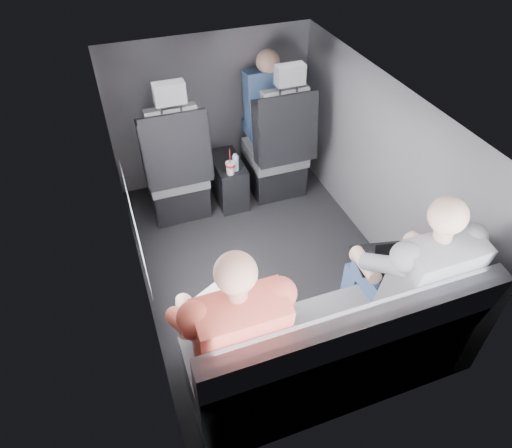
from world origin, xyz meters
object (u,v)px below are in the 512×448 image
object	(u,v)px
passenger_front_right	(267,104)
front_seat_left	(177,174)
soda_cup	(230,168)
passenger_rear_left	(232,330)
laptop_black	(392,259)
passenger_rear_right	(410,277)
laptop_white	(215,313)
rear_bench	(330,352)
front_seat_right	(278,154)
center_console	(228,180)
water_bottle	(235,163)

from	to	relation	value
passenger_front_right	front_seat_left	bearing A→B (deg)	-163.94
soda_cup	passenger_rear_left	world-z (taller)	passenger_rear_left
laptop_black	passenger_rear_right	world-z (taller)	passenger_rear_right
laptop_white	rear_bench	bearing A→B (deg)	-21.94
passenger_rear_right	passenger_front_right	bearing A→B (deg)	91.97
laptop_black	passenger_front_right	bearing A→B (deg)	91.77
laptop_black	passenger_rear_left	distance (m)	1.06
front_seat_right	center_console	size ratio (longest dim) A/B	2.64
front_seat_left	front_seat_right	xyz separation A→B (m)	(0.90, 0.00, 0.00)
rear_bench	center_console	bearing A→B (deg)	90.00
front_seat_left	front_seat_right	world-z (taller)	same
laptop_white	laptop_black	size ratio (longest dim) A/B	1.17
center_console	laptop_white	world-z (taller)	laptop_white
center_console	water_bottle	distance (m)	0.31
soda_cup	front_seat_right	bearing A→B (deg)	17.31
soda_cup	laptop_black	bearing A→B (deg)	-70.30
rear_bench	passenger_rear_right	xyz separation A→B (m)	(0.52, 0.09, 0.34)
rear_bench	laptop_white	bearing A→B (deg)	158.06
front_seat_right	laptop_white	xyz separation A→B (m)	(-1.04, -1.66, 0.24)
passenger_rear_left	passenger_rear_right	size ratio (longest dim) A/B	1.00
center_console	water_bottle	bearing A→B (deg)	-79.76
center_console	laptop_white	bearing A→B (deg)	-109.10
passenger_rear_left	laptop_black	bearing A→B (deg)	8.99
front_seat_left	laptop_black	bearing A→B (deg)	-59.83
water_bottle	passenger_front_right	bearing A→B (deg)	41.19
front_seat_right	water_bottle	bearing A→B (deg)	-165.58
water_bottle	passenger_rear_right	world-z (taller)	passenger_rear_right
center_console	laptop_white	size ratio (longest dim) A/B	0.99
front_seat_left	laptop_white	bearing A→B (deg)	-94.81
center_console	front_seat_right	bearing A→B (deg)	-5.07
front_seat_right	center_console	bearing A→B (deg)	174.93
front_seat_right	rear_bench	distance (m)	1.96
front_seat_right	water_bottle	world-z (taller)	front_seat_right
rear_bench	passenger_front_right	bearing A→B (deg)	78.33
water_bottle	passenger_rear_right	bearing A→B (deg)	-73.91
center_console	passenger_front_right	bearing A→B (deg)	26.05
water_bottle	passenger_front_right	world-z (taller)	passenger_front_right
passenger_rear_right	passenger_front_right	xyz separation A→B (m)	(-0.07, 2.07, 0.10)
soda_cup	water_bottle	world-z (taller)	soda_cup
front_seat_left	laptop_black	distance (m)	1.91
laptop_black	passenger_rear_right	xyz separation A→B (m)	(0.01, -0.17, 0.01)
laptop_black	passenger_rear_left	size ratio (longest dim) A/B	0.33
passenger_front_right	front_seat_right	bearing A→B (deg)	-89.11
front_seat_left	laptop_white	xyz separation A→B (m)	(-0.14, -1.66, 0.24)
passenger_rear_left	front_seat_right	bearing A→B (deg)	61.31
front_seat_left	soda_cup	distance (m)	0.45
laptop_black	passenger_front_right	world-z (taller)	passenger_front_right
water_bottle	passenger_rear_right	size ratio (longest dim) A/B	0.12
front_seat_left	laptop_white	world-z (taller)	front_seat_left
front_seat_right	soda_cup	bearing A→B (deg)	-162.69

